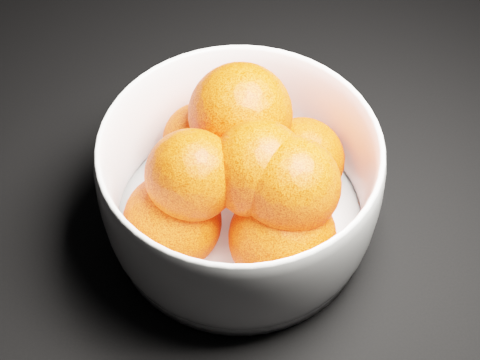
{
  "coord_description": "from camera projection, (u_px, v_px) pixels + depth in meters",
  "views": [
    {
      "loc": [
        -0.23,
        -0.62,
        0.54
      ],
      "look_at": [
        -0.25,
        -0.25,
        0.07
      ],
      "focal_mm": 50.0,
      "sensor_mm": 36.0,
      "label": 1
    }
  ],
  "objects": [
    {
      "name": "orange_pile",
      "position": [
        245.0,
        177.0,
        0.59
      ],
      "size": [
        0.2,
        0.19,
        0.14
      ],
      "color": "#F8380A",
      "rests_on": "bowl"
    },
    {
      "name": "ground",
      "position": [
        460.0,
        60.0,
        0.8
      ],
      "size": [
        3.0,
        3.0,
        0.0
      ],
      "primitive_type": "cube",
      "color": "black",
      "rests_on": "ground"
    },
    {
      "name": "bowl",
      "position": [
        240.0,
        184.0,
        0.61
      ],
      "size": [
        0.25,
        0.25,
        0.12
      ],
      "rotation": [
        0.0,
        0.0,
        0.22
      ],
      "color": "white",
      "rests_on": "ground"
    }
  ]
}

